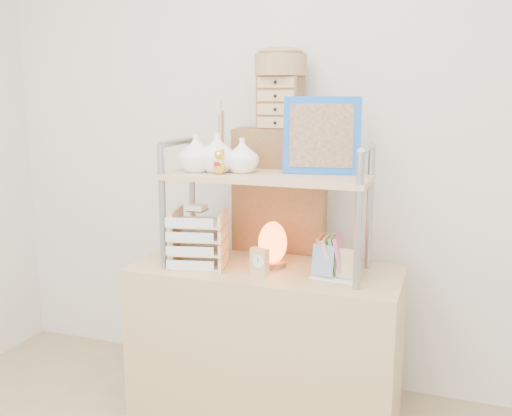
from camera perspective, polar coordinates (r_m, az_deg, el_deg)
The scene contains 10 objects.
room_shell at distance 1.71m, azimuth -7.86°, elevation 17.23°, with size 3.42×3.41×2.61m.
desk at distance 2.70m, azimuth 0.97°, elevation -13.61°, with size 1.20×0.50×0.75m, color tan.
cabinet at distance 2.94m, azimuth 2.43°, elevation -5.27°, with size 0.45×0.24×1.35m, color brown.
hutch at distance 2.51m, azimuth -0.67°, elevation 4.07°, with size 0.90×0.34×0.76m.
letter_tray at distance 2.58m, azimuth -5.77°, elevation -3.35°, with size 0.27×0.26×0.28m.
salt_lamp at distance 2.56m, azimuth 1.67°, elevation -3.62°, with size 0.14×0.13×0.21m.
desk_clock at distance 2.47m, azimuth 0.35°, elevation -5.33°, with size 0.09×0.06×0.11m.
postcard_stand at distance 2.42m, azimuth 7.84°, elevation -6.19°, with size 0.21×0.08×0.14m.
drawer_chest at distance 2.80m, azimuth 2.44°, elevation 10.51°, with size 0.20×0.16×0.25m.
woven_basket at distance 2.80m, azimuth 2.48°, elevation 14.09°, with size 0.25×0.25×0.10m, color olive.
Camera 1 is at (0.77, -1.12, 1.52)m, focal length 40.00 mm.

